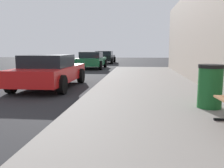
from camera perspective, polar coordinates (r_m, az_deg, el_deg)
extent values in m
cylinder|color=#195926|center=(5.97, 22.02, -0.88)|extent=(0.54, 0.54, 0.92)
cylinder|color=black|center=(5.92, 22.28, 3.88)|extent=(0.56, 0.56, 0.08)
cube|color=red|center=(9.72, -14.30, 2.40)|extent=(1.78, 4.24, 0.55)
cube|color=black|center=(9.49, -14.85, 5.27)|extent=(1.57, 1.91, 0.45)
cylinder|color=black|center=(11.32, -16.13, 1.98)|extent=(0.22, 0.64, 0.64)
cylinder|color=black|center=(10.78, -7.31, 1.94)|extent=(0.22, 0.64, 0.64)
cylinder|color=black|center=(8.89, -22.68, 0.02)|extent=(0.22, 0.64, 0.64)
cylinder|color=black|center=(8.19, -11.66, -0.16)|extent=(0.22, 0.64, 0.64)
cube|color=#196638|center=(18.79, -4.77, 5.33)|extent=(1.73, 4.03, 0.55)
cube|color=black|center=(18.57, -4.90, 6.84)|extent=(1.52, 1.81, 0.45)
cylinder|color=black|center=(20.23, -6.49, 4.88)|extent=(0.22, 0.64, 0.64)
cylinder|color=black|center=(19.93, -1.62, 4.88)|extent=(0.22, 0.64, 0.64)
cylinder|color=black|center=(17.73, -8.28, 4.37)|extent=(0.22, 0.64, 0.64)
cylinder|color=black|center=(17.38, -2.74, 4.37)|extent=(0.22, 0.64, 0.64)
cube|color=black|center=(25.77, -1.74, 6.14)|extent=(1.82, 4.46, 0.55)
cube|color=black|center=(25.53, -1.81, 7.24)|extent=(1.60, 2.01, 0.45)
cylinder|color=black|center=(27.32, -3.24, 5.78)|extent=(0.22, 0.64, 0.64)
cylinder|color=black|center=(27.09, 0.59, 5.77)|extent=(0.22, 0.64, 0.64)
cylinder|color=black|center=(24.51, -4.31, 5.49)|extent=(0.22, 0.64, 0.64)
cylinder|color=black|center=(24.25, -0.05, 5.48)|extent=(0.22, 0.64, 0.64)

